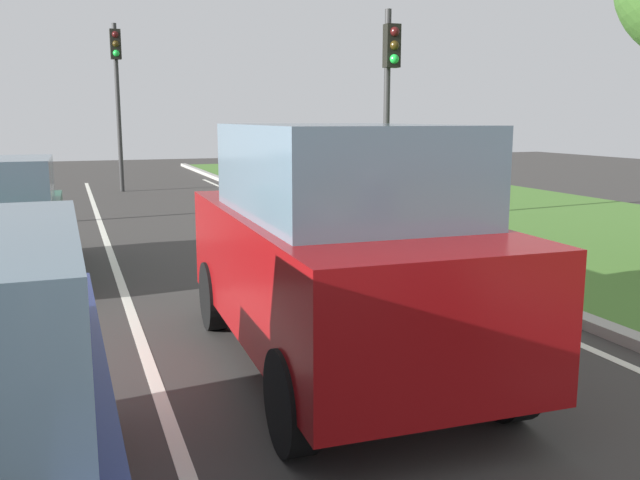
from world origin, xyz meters
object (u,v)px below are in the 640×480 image
Objects in this scene: car_hatchback_far at (1,220)px; traffic_light_near_right at (389,82)px; traffic_light_far_median at (117,79)px; car_suv_ahead at (336,246)px.

traffic_light_near_right is (7.61, 2.89, 2.21)m from car_hatchback_far.
traffic_light_far_median is at bearing 78.52° from car_hatchback_far.
traffic_light_near_right is at bearing -61.01° from traffic_light_far_median.
traffic_light_far_median reaches higher than car_suv_ahead.
traffic_light_near_right is 10.38m from traffic_light_far_median.
traffic_light_far_median is at bearing 93.73° from car_suv_ahead.
traffic_light_far_median reaches higher than traffic_light_near_right.
car_hatchback_far is at bearing -159.23° from traffic_light_near_right.
car_hatchback_far is at bearing -102.21° from traffic_light_far_median.
car_suv_ahead reaches higher than car_hatchback_far.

